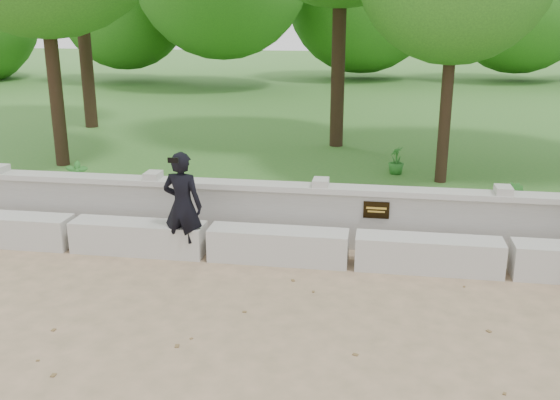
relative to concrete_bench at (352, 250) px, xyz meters
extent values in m
plane|color=tan|center=(0.00, -1.90, -0.22)|extent=(80.00, 80.00, 0.00)
cube|color=#34722A|center=(0.00, 12.10, -0.10)|extent=(40.00, 22.00, 0.25)
cube|color=beige|center=(-5.00, 0.00, 0.00)|extent=(1.90, 0.45, 0.45)
cube|color=beige|center=(-3.00, 0.00, 0.00)|extent=(1.90, 0.45, 0.45)
cube|color=beige|center=(-1.00, 0.00, 0.00)|extent=(1.90, 0.45, 0.45)
cube|color=beige|center=(1.00, 0.00, 0.00)|extent=(1.90, 0.45, 0.45)
cube|color=#B1AFA7|center=(0.00, 0.70, 0.18)|extent=(12.50, 0.25, 0.82)
cube|color=beige|center=(0.00, 0.70, 0.64)|extent=(12.50, 0.35, 0.08)
cube|color=black|center=(0.30, 0.56, 0.40)|extent=(0.36, 0.02, 0.24)
imported|color=black|center=(-2.29, -0.10, 0.53)|extent=(0.59, 0.42, 1.51)
cube|color=black|center=(-2.29, -0.40, 1.23)|extent=(0.14, 0.04, 0.07)
cylinder|color=#382619|center=(-7.53, 8.09, 2.53)|extent=(0.34, 0.34, 5.01)
cylinder|color=#382619|center=(-6.14, 3.82, 2.03)|extent=(0.27, 0.27, 4.01)
cylinder|color=#382619|center=(-0.71, 6.64, 2.34)|extent=(0.31, 0.31, 4.63)
cylinder|color=#382619|center=(1.45, 3.68, 1.59)|extent=(0.21, 0.21, 3.14)
imported|color=#296D25|center=(-4.58, 1.40, 0.37)|extent=(0.42, 0.36, 0.68)
imported|color=#296D25|center=(2.32, 1.40, 0.33)|extent=(0.43, 0.42, 0.60)
imported|color=#296D25|center=(0.64, 4.14, 0.29)|extent=(0.32, 0.34, 0.54)
camera|label=1|loc=(0.30, -7.84, 3.04)|focal=40.00mm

